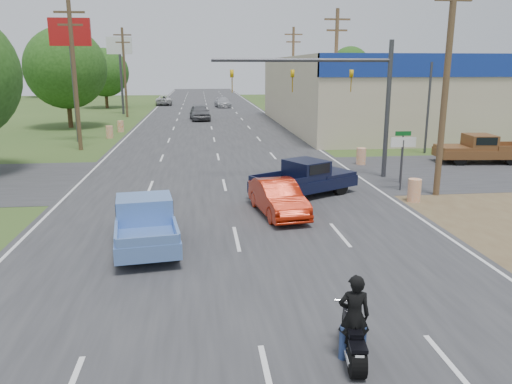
{
  "coord_description": "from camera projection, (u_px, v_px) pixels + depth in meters",
  "views": [
    {
      "loc": [
        -1.14,
        -7.97,
        5.66
      ],
      "look_at": [
        0.81,
        9.31,
        1.3
      ],
      "focal_mm": 35.0,
      "sensor_mm": 36.0,
      "label": 1
    }
  ],
  "objects": [
    {
      "name": "motorcycle",
      "position": [
        353.0,
        341.0,
        9.79
      ],
      "size": [
        0.65,
        1.95,
        0.99
      ],
      "rotation": [
        0.0,
        0.0,
        -0.14
      ],
      "color": "black",
      "rests_on": "ground"
    },
    {
      "name": "street_name_sign",
      "position": [
        402.0,
        151.0,
        24.69
      ],
      "size": [
        0.8,
        0.08,
        2.61
      ],
      "color": "#3F3F44",
      "rests_on": "ground"
    },
    {
      "name": "barrel_0",
      "position": [
        414.0,
        190.0,
        21.5
      ],
      "size": [
        0.56,
        0.56,
        1.0
      ],
      "primitive_type": "cylinder",
      "color": "orange",
      "rests_on": "ground"
    },
    {
      "name": "utility_pole_6",
      "position": [
        125.0,
        70.0,
        56.97
      ],
      "size": [
        2.0,
        0.28,
        10.0
      ],
      "color": "#4C3823",
      "rests_on": "ground"
    },
    {
      "name": "tree_5",
      "position": [
        350.0,
        66.0,
        102.59
      ],
      "size": [
        7.98,
        7.98,
        9.88
      ],
      "color": "#422D19",
      "rests_on": "ground"
    },
    {
      "name": "brown_pickup",
      "position": [
        478.0,
        149.0,
        30.17
      ],
      "size": [
        5.38,
        2.5,
        1.73
      ],
      "rotation": [
        0.0,
        0.0,
        1.47
      ],
      "color": "black",
      "rests_on": "ground"
    },
    {
      "name": "barrel_3",
      "position": [
        121.0,
        126.0,
        44.79
      ],
      "size": [
        0.56,
        0.56,
        1.0
      ],
      "primitive_type": "cylinder",
      "color": "orange",
      "rests_on": "ground"
    },
    {
      "name": "distant_car_silver",
      "position": [
        223.0,
        102.0,
        72.45
      ],
      "size": [
        2.52,
        5.1,
        1.43
      ],
      "primitive_type": "imported",
      "rotation": [
        0.0,
        0.0,
        0.11
      ],
      "color": "#B0B0B5",
      "rests_on": "ground"
    },
    {
      "name": "tree_1",
      "position": [
        66.0,
        68.0,
        46.84
      ],
      "size": [
        7.56,
        7.56,
        9.36
      ],
      "color": "#422D19",
      "rests_on": "ground"
    },
    {
      "name": "utility_pole_3",
      "position": [
        293.0,
        70.0,
        56.15
      ],
      "size": [
        2.0,
        0.28,
        10.0
      ],
      "color": "#4C3823",
      "rests_on": "ground"
    },
    {
      "name": "red_convertible",
      "position": [
        278.0,
        198.0,
        19.54
      ],
      "size": [
        2.03,
        4.27,
        1.35
      ],
      "primitive_type": "imported",
      "rotation": [
        0.0,
        0.0,
        0.15
      ],
      "color": "#A41B07",
      "rests_on": "ground"
    },
    {
      "name": "lane_sign",
      "position": [
        403.0,
        151.0,
        23.11
      ],
      "size": [
        1.2,
        0.08,
        2.52
      ],
      "color": "#3F3F44",
      "rests_on": "ground"
    },
    {
      "name": "barrel_1",
      "position": [
        361.0,
        156.0,
        29.73
      ],
      "size": [
        0.56,
        0.56,
        1.0
      ],
      "primitive_type": "cylinder",
      "color": "orange",
      "rests_on": "ground"
    },
    {
      "name": "pole_sign_left_far",
      "position": [
        120.0,
        54.0,
        60.27
      ],
      "size": [
        3.0,
        0.35,
        9.2
      ],
      "color": "#3F3F44",
      "rests_on": "ground"
    },
    {
      "name": "blue_pickup",
      "position": [
        145.0,
        220.0,
        16.23
      ],
      "size": [
        2.52,
        5.1,
        1.62
      ],
      "rotation": [
        0.0,
        0.0,
        0.13
      ],
      "color": "black",
      "rests_on": "ground"
    },
    {
      "name": "dirt_verge",
      "position": [
        506.0,
        212.0,
        20.02
      ],
      "size": [
        8.0,
        18.0,
        0.01
      ],
      "primitive_type": "cube",
      "color": "brown",
      "rests_on": "ground"
    },
    {
      "name": "barrel_2",
      "position": [
        110.0,
        132.0,
        40.9
      ],
      "size": [
        0.56,
        0.56,
        1.0
      ],
      "primitive_type": "cylinder",
      "color": "orange",
      "rests_on": "ground"
    },
    {
      "name": "pole_sign_left_near",
      "position": [
        71.0,
        46.0,
        37.14
      ],
      "size": [
        3.0,
        0.35,
        9.2
      ],
      "color": "#3F3F44",
      "rests_on": "ground"
    },
    {
      "name": "utility_pole_5",
      "position": [
        74.0,
        72.0,
        33.84
      ],
      "size": [
        2.0,
        0.28,
        10.0
      ],
      "color": "#4C3823",
      "rests_on": "ground"
    },
    {
      "name": "tree_6",
      "position": [
        47.0,
        63.0,
        95.89
      ],
      "size": [
        8.82,
        8.82,
        10.92
      ],
      "color": "#422D19",
      "rests_on": "ground"
    },
    {
      "name": "distant_car_grey",
      "position": [
        200.0,
        112.0,
        54.66
      ],
      "size": [
        2.47,
        5.18,
        1.71
      ],
      "primitive_type": "imported",
      "rotation": [
        0.0,
        0.0,
        0.09
      ],
      "color": "#57575C",
      "rests_on": "ground"
    },
    {
      "name": "cross_road",
      "position": [
        222.0,
        177.0,
        26.53
      ],
      "size": [
        120.0,
        10.0,
        0.02
      ],
      "primitive_type": "cube",
      "color": "#2D2D30",
      "rests_on": "ground"
    },
    {
      "name": "rider",
      "position": [
        354.0,
        321.0,
        9.72
      ],
      "size": [
        0.68,
        0.49,
        1.72
      ],
      "primitive_type": "imported",
      "rotation": [
        0.0,
        0.0,
        3.01
      ],
      "color": "black",
      "rests_on": "ground"
    },
    {
      "name": "navy_pickup",
      "position": [
        306.0,
        178.0,
        22.41
      ],
      "size": [
        5.23,
        4.08,
        1.64
      ],
      "rotation": [
        0.0,
        0.0,
        -1.05
      ],
      "color": "black",
      "rests_on": "ground"
    },
    {
      "name": "distant_car_white",
      "position": [
        164.0,
        100.0,
        76.79
      ],
      "size": [
        2.6,
        5.36,
        1.47
      ],
      "primitive_type": "imported",
      "rotation": [
        0.0,
        0.0,
        3.17
      ],
      "color": "#B8B8B8",
      "rests_on": "ground"
    },
    {
      "name": "utility_pole_1",
      "position": [
        447.0,
        75.0,
        21.45
      ],
      "size": [
        2.0,
        0.28,
        10.0
      ],
      "color": "#4C3823",
      "rests_on": "ground"
    },
    {
      "name": "main_road",
      "position": [
        212.0,
        128.0,
        47.73
      ],
      "size": [
        15.0,
        180.0,
        0.02
      ],
      "primitive_type": "cube",
      "color": "#2D2D30",
      "rests_on": "ground"
    },
    {
      "name": "signal_mast",
      "position": [
        338.0,
        85.0,
        25.03
      ],
      "size": [
        9.12,
        0.4,
        7.0
      ],
      "color": "#3F3F44",
      "rests_on": "ground"
    },
    {
      "name": "ground",
      "position": [
        269.0,
        384.0,
        9.18
      ],
      "size": [
        200.0,
        200.0,
        0.0
      ],
      "primitive_type": "plane",
      "color": "#304C1E",
      "rests_on": "ground"
    },
    {
      "name": "utility_pole_2",
      "position": [
        335.0,
        72.0,
        38.8
      ],
      "size": [
        2.0,
        0.28,
        10.0
      ],
      "color": "#4C3823",
      "rests_on": "ground"
    },
    {
      "name": "tree_2",
      "position": [
        105.0,
        72.0,
        70.04
      ],
      "size": [
        6.72,
        6.72,
        8.32
      ],
      "color": "#422D19",
      "rests_on": "ground"
    }
  ]
}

